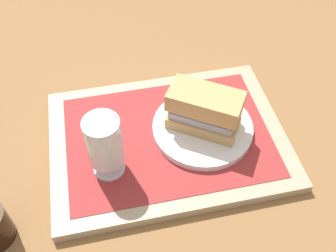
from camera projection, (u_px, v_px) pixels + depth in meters
name	position (u px, v px, depth m)	size (l,w,h in m)	color
ground_plane	(168.00, 143.00, 0.75)	(3.00, 3.00, 0.00)	olive
tray	(168.00, 139.00, 0.74)	(0.44, 0.32, 0.02)	tan
placemat	(168.00, 136.00, 0.73)	(0.38, 0.27, 0.00)	#9E2D2D
plate	(203.00, 128.00, 0.74)	(0.19, 0.19, 0.01)	white
sandwich	(203.00, 110.00, 0.70)	(0.14, 0.12, 0.08)	tan
beer_glass	(105.00, 145.00, 0.63)	(0.06, 0.06, 0.12)	silver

